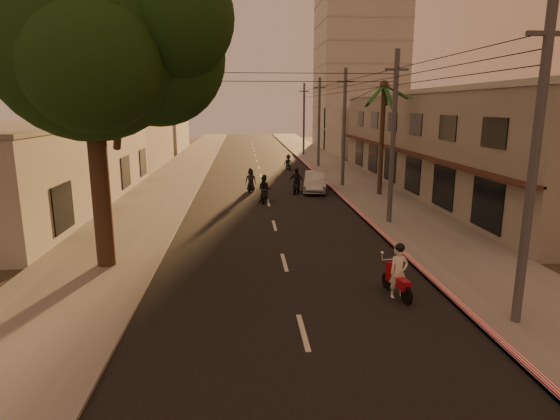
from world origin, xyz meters
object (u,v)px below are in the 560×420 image
Objects in this scene: palm_tree at (384,92)px; scooter_far_b at (288,163)px; scooter_mid_a at (265,190)px; parked_car at (316,182)px; scooter_red at (398,273)px; broadleaf_tree at (101,41)px; scooter_far_a at (251,181)px; scooter_mid_b at (296,182)px.

palm_tree is 5.16× the size of scooter_far_b.
palm_tree is 4.41× the size of scooter_mid_a.
scooter_far_b is at bearing 104.37° from parked_car.
scooter_red is at bearing -65.95° from scooter_mid_a.
scooter_red is 1.19× the size of scooter_far_b.
broadleaf_tree is 13.21m from scooter_red.
scooter_mid_a reaches higher than scooter_far_a.
scooter_far_a is at bearing 179.26° from scooter_mid_b.
palm_tree is at bearing -12.72° from parked_car.
scooter_mid_b reaches higher than parked_car.
palm_tree reaches higher than scooter_far_b.
broadleaf_tree is 19.14m from scooter_mid_b.
broadleaf_tree is 7.62× the size of scooter_far_b.
scooter_far_b is (3.08, 15.74, -0.12)m from scooter_mid_a.
scooter_red is (-4.57, -17.76, -6.32)m from palm_tree.
scooter_far_b is 12.19m from parked_car.
scooter_red is at bearing -69.46° from scooter_mid_b.
palm_tree is 10.51m from scooter_mid_a.
scooter_far_b is (0.63, 12.67, -0.14)m from scooter_mid_b.
broadleaf_tree is 1.48× the size of palm_tree.
scooter_far_a is at bearing 91.96° from scooter_red.
scooter_red reaches higher than scooter_far_a.
parked_car is at bearing 78.56° from scooter_red.
scooter_mid_a is (-8.22, -1.75, -6.31)m from palm_tree.
scooter_mid_a is at bearing -167.98° from palm_tree.
broadleaf_tree reaches higher than scooter_far_a.
parked_car is (1.49, 0.51, -0.12)m from scooter_mid_b.
scooter_mid_a is at bearing -110.02° from scooter_far_b.
scooter_red is (10.04, -3.91, -7.65)m from broadleaf_tree.
scooter_red is at bearing -80.50° from parked_car.
scooter_mid_b is 3.45m from scooter_far_a.
scooter_far_b is (3.92, 11.62, -0.07)m from scooter_far_a.
scooter_mid_b is at bearing 83.00° from scooter_red.
scooter_mid_b reaches higher than scooter_red.
scooter_mid_b is at bearing -150.89° from parked_car.
scooter_mid_b is (-5.77, 1.32, -6.29)m from palm_tree.
palm_tree reaches higher than scooter_far_a.
palm_tree is 19.40m from scooter_red.
scooter_mid_b is 12.69m from scooter_far_b.
palm_tree is 4.62× the size of scooter_far_a.
broadleaf_tree is 6.41× the size of scooter_mid_b.
scooter_mid_a is at bearing -70.88° from scooter_far_a.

